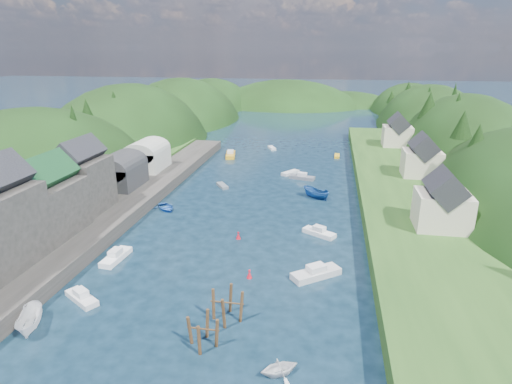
% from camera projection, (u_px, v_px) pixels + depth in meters
% --- Properties ---
extents(ground, '(600.00, 600.00, 0.00)m').
position_uv_depth(ground, '(274.00, 177.00, 90.78)').
color(ground, black).
rests_on(ground, ground).
extents(hillside_left, '(44.00, 245.56, 52.00)m').
position_uv_depth(hillside_left, '(131.00, 172.00, 124.04)').
color(hillside_left, black).
rests_on(hillside_left, ground).
extents(hillside_right, '(36.00, 245.56, 48.00)m').
position_uv_depth(hillside_right, '(461.00, 186.00, 109.12)').
color(hillside_right, black).
rests_on(hillside_right, ground).
extents(far_hills, '(103.00, 68.00, 44.00)m').
position_uv_depth(far_hills, '(310.00, 127.00, 209.74)').
color(far_hills, black).
rests_on(far_hills, ground).
extents(hill_trees, '(91.11, 147.83, 12.34)m').
position_uv_depth(hill_trees, '(285.00, 114.00, 101.12)').
color(hill_trees, black).
rests_on(hill_trees, ground).
extents(quay_left, '(12.00, 110.00, 2.00)m').
position_uv_depth(quay_left, '(95.00, 218.00, 66.39)').
color(quay_left, '#2D2B28').
rests_on(quay_left, ground).
extents(terrace_left_grass, '(12.00, 110.00, 2.50)m').
position_uv_depth(terrace_left_grass, '(54.00, 214.00, 67.46)').
color(terrace_left_grass, '#234719').
rests_on(terrace_left_grass, ground).
extents(quayside_buildings, '(8.00, 35.84, 12.90)m').
position_uv_depth(quayside_buildings, '(16.00, 212.00, 52.07)').
color(quayside_buildings, '#2D2B28').
rests_on(quayside_buildings, quay_left).
extents(boat_sheds, '(7.00, 21.00, 7.50)m').
position_uv_depth(boat_sheds, '(134.00, 161.00, 83.08)').
color(boat_sheds, '#2D2D30').
rests_on(boat_sheds, quay_left).
extents(terrace_right, '(16.00, 120.00, 2.40)m').
position_uv_depth(terrace_right, '(404.00, 193.00, 76.98)').
color(terrace_right, '#234719').
rests_on(terrace_right, ground).
extents(right_bank_cottages, '(9.00, 59.24, 8.41)m').
position_uv_depth(right_bank_cottages, '(416.00, 158.00, 82.77)').
color(right_bank_cottages, beige).
rests_on(right_bank_cottages, terrace_right).
extents(piling_cluster_near, '(3.03, 2.84, 3.55)m').
position_uv_depth(piling_cluster_near, '(203.00, 334.00, 39.15)').
color(piling_cluster_near, '#382314').
rests_on(piling_cluster_near, ground).
extents(piling_cluster_far, '(3.41, 3.16, 3.91)m').
position_uv_depth(piling_cluster_far, '(227.00, 308.00, 42.80)').
color(piling_cluster_far, '#382314').
rests_on(piling_cluster_far, ground).
extents(channel_buoy_near, '(0.70, 0.70, 1.10)m').
position_uv_depth(channel_buoy_near, '(249.00, 274.00, 50.92)').
color(channel_buoy_near, red).
rests_on(channel_buoy_near, ground).
extents(channel_buoy_far, '(0.70, 0.70, 1.10)m').
position_uv_depth(channel_buoy_far, '(238.00, 236.00, 61.40)').
color(channel_buoy_far, red).
rests_on(channel_buoy_far, ground).
extents(moored_boats, '(32.41, 88.02, 2.12)m').
position_uv_depth(moored_boats, '(236.00, 219.00, 67.16)').
color(moored_boats, silver).
rests_on(moored_boats, ground).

